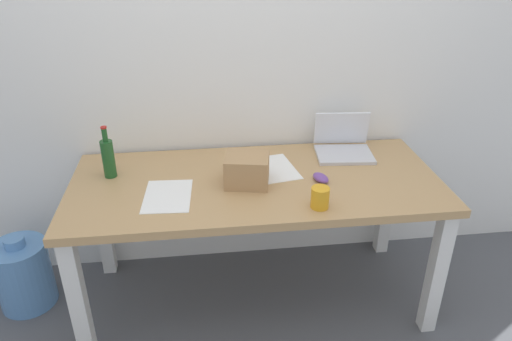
{
  "coord_description": "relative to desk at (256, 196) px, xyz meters",
  "views": [
    {
      "loc": [
        -0.25,
        -2.01,
        1.83
      ],
      "look_at": [
        0.0,
        0.0,
        0.78
      ],
      "focal_mm": 33.53,
      "sensor_mm": 36.0,
      "label": 1
    }
  ],
  "objects": [
    {
      "name": "desk",
      "position": [
        0.0,
        0.0,
        0.0
      ],
      "size": [
        1.78,
        0.78,
        0.73
      ],
      "color": "tan",
      "rests_on": "ground"
    },
    {
      "name": "paper_sheet_front_left",
      "position": [
        -0.42,
        -0.11,
        0.09
      ],
      "size": [
        0.23,
        0.31,
        0.0
      ],
      "primitive_type": "cube",
      "rotation": [
        0.0,
        0.0,
        -0.06
      ],
      "color": "white",
      "rests_on": "desk"
    },
    {
      "name": "coffee_mug",
      "position": [
        0.24,
        -0.28,
        0.14
      ],
      "size": [
        0.08,
        0.08,
        0.09
      ],
      "primitive_type": "cylinder",
      "color": "gold",
      "rests_on": "desk"
    },
    {
      "name": "back_wall",
      "position": [
        0.0,
        0.45,
        0.66
      ],
      "size": [
        5.2,
        0.08,
        2.6
      ],
      "primitive_type": "cube",
      "color": "white",
      "rests_on": "ground"
    },
    {
      "name": "cardboard_box",
      "position": [
        -0.05,
        -0.03,
        0.16
      ],
      "size": [
        0.23,
        0.21,
        0.14
      ],
      "primitive_type": "cube",
      "rotation": [
        0.0,
        0.0,
        -0.19
      ],
      "color": "tan",
      "rests_on": "desk"
    },
    {
      "name": "ground_plane",
      "position": [
        0.0,
        0.0,
        -0.64
      ],
      "size": [
        8.0,
        8.0,
        0.0
      ],
      "primitive_type": "plane",
      "color": "#515459"
    },
    {
      "name": "paper_sheet_near_back",
      "position": [
        0.1,
        0.1,
        0.09
      ],
      "size": [
        0.26,
        0.33,
        0.0
      ],
      "primitive_type": "cube",
      "rotation": [
        0.0,
        0.0,
        0.18
      ],
      "color": "white",
      "rests_on": "desk"
    },
    {
      "name": "laptop_right",
      "position": [
        0.5,
        0.24,
        0.13
      ],
      "size": [
        0.31,
        0.28,
        0.21
      ],
      "color": "silver",
      "rests_on": "desk"
    },
    {
      "name": "computer_mouse",
      "position": [
        0.31,
        -0.05,
        0.11
      ],
      "size": [
        0.09,
        0.11,
        0.03
      ],
      "primitive_type": "ellipsoid",
      "rotation": [
        0.0,
        0.0,
        0.34
      ],
      "color": "#724799",
      "rests_on": "desk"
    },
    {
      "name": "water_cooler_jug",
      "position": [
        -1.22,
        0.11,
        -0.45
      ],
      "size": [
        0.29,
        0.29,
        0.42
      ],
      "color": "#598CC6",
      "rests_on": "ground"
    },
    {
      "name": "beer_bottle",
      "position": [
        -0.7,
        0.12,
        0.19
      ],
      "size": [
        0.06,
        0.06,
        0.26
      ],
      "color": "#1E5123",
      "rests_on": "desk"
    }
  ]
}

